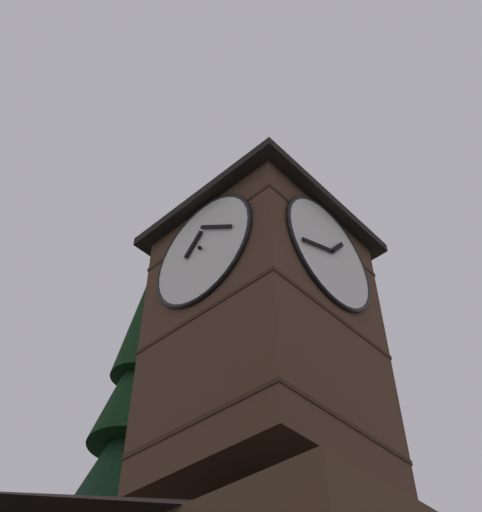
% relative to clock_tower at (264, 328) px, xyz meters
% --- Properties ---
extents(clock_tower, '(4.82, 4.82, 9.64)m').
position_rel_clock_tower_xyz_m(clock_tower, '(0.00, 0.00, 0.00)').
color(clock_tower, '#4C3323').
rests_on(clock_tower, building_main).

